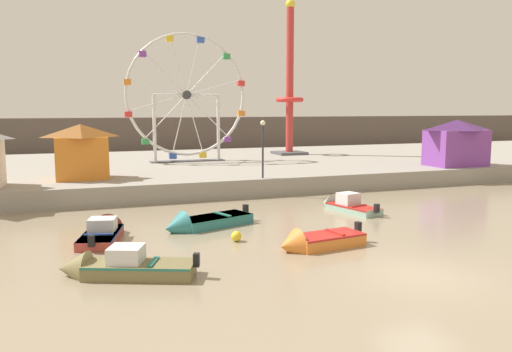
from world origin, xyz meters
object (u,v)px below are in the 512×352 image
object	(u,v)px
motorboat_faded_red	(105,231)
carnival_booth_purple_stall	(456,142)
mooring_buoy_orange	(236,236)
drop_tower_red_tower	(290,93)
motorboat_seafoam	(344,205)
ferris_wheel_white_frame	(187,98)
carnival_booth_orange_canopy	(81,151)
motorboat_teal_painted	(200,223)
promenade_lamp_near	(263,140)
motorboat_orange_hull	(315,241)
motorboat_olive_wood	(118,267)

from	to	relation	value
motorboat_faded_red	carnival_booth_purple_stall	world-z (taller)	carnival_booth_purple_stall
motorboat_faded_red	mooring_buoy_orange	distance (m)	5.81
drop_tower_red_tower	carnival_booth_purple_stall	distance (m)	16.24
motorboat_seafoam	ferris_wheel_white_frame	size ratio (longest dim) A/B	0.40
carnival_booth_purple_stall	carnival_booth_orange_canopy	distance (m)	27.19
motorboat_teal_painted	carnival_booth_orange_canopy	distance (m)	12.13
promenade_lamp_near	motorboat_orange_hull	bearing A→B (deg)	-101.31
ferris_wheel_white_frame	promenade_lamp_near	bearing A→B (deg)	-79.29
motorboat_olive_wood	promenade_lamp_near	world-z (taller)	promenade_lamp_near
motorboat_teal_painted	mooring_buoy_orange	world-z (taller)	motorboat_teal_painted
motorboat_faded_red	ferris_wheel_white_frame	distance (m)	21.57
motorboat_olive_wood	motorboat_orange_hull	xyz separation A→B (m)	(7.68, 0.90, -0.05)
motorboat_teal_painted	mooring_buoy_orange	bearing A→B (deg)	87.14
drop_tower_red_tower	carnival_booth_purple_stall	bearing A→B (deg)	-59.82
drop_tower_red_tower	motorboat_olive_wood	bearing A→B (deg)	-123.39
motorboat_faded_red	motorboat_teal_painted	bearing A→B (deg)	-74.47
motorboat_faded_red	promenade_lamp_near	world-z (taller)	promenade_lamp_near
motorboat_orange_hull	promenade_lamp_near	distance (m)	12.88
motorboat_orange_hull	promenade_lamp_near	xyz separation A→B (m)	(2.44, 12.22, 3.28)
motorboat_teal_painted	ferris_wheel_white_frame	bearing A→B (deg)	-120.62
motorboat_olive_wood	motorboat_orange_hull	size ratio (longest dim) A/B	1.19
motorboat_olive_wood	promenade_lamp_near	distance (m)	16.88
motorboat_seafoam	carnival_booth_purple_stall	size ratio (longest dim) A/B	0.91
motorboat_teal_painted	motorboat_seafoam	bearing A→B (deg)	170.73
motorboat_olive_wood	ferris_wheel_white_frame	world-z (taller)	ferris_wheel_white_frame
carnival_booth_purple_stall	mooring_buoy_orange	xyz separation A→B (m)	(-21.42, -11.62, -2.77)
motorboat_olive_wood	drop_tower_red_tower	size ratio (longest dim) A/B	0.32
motorboat_seafoam	motorboat_faded_red	xyz separation A→B (m)	(-12.74, -1.64, -0.02)
motorboat_seafoam	carnival_booth_purple_stall	bearing A→B (deg)	-76.20
motorboat_faded_red	mooring_buoy_orange	size ratio (longest dim) A/B	10.25
motorboat_teal_painted	motorboat_olive_wood	bearing A→B (deg)	34.43
promenade_lamp_near	mooring_buoy_orange	xyz separation A→B (m)	(-5.04, -10.13, -3.34)
motorboat_teal_painted	motorboat_seafoam	xyz separation A→B (m)	(8.48, 1.56, 0.03)
promenade_lamp_near	mooring_buoy_orange	world-z (taller)	promenade_lamp_near
motorboat_olive_wood	motorboat_seafoam	bearing A→B (deg)	-127.31
promenade_lamp_near	mooring_buoy_orange	size ratio (longest dim) A/B	8.25
motorboat_seafoam	drop_tower_red_tower	bearing A→B (deg)	-29.59
drop_tower_red_tower	promenade_lamp_near	size ratio (longest dim) A/B	3.97
motorboat_orange_hull	drop_tower_red_tower	world-z (taller)	drop_tower_red_tower
motorboat_orange_hull	carnival_booth_purple_stall	distance (m)	23.44
motorboat_olive_wood	drop_tower_red_tower	bearing A→B (deg)	-100.87
ferris_wheel_white_frame	carnival_booth_orange_canopy	size ratio (longest dim) A/B	3.02
motorboat_orange_hull	motorboat_seafoam	world-z (taller)	motorboat_seafoam
motorboat_teal_painted	mooring_buoy_orange	xyz separation A→B (m)	(0.86, -2.85, -0.03)
drop_tower_red_tower	carnival_booth_orange_canopy	bearing A→B (deg)	-148.91
motorboat_faded_red	ferris_wheel_white_frame	xyz separation A→B (m)	(7.94, 19.10, 6.15)
carnival_booth_purple_stall	mooring_buoy_orange	world-z (taller)	carnival_booth_purple_stall
motorboat_faded_red	drop_tower_red_tower	distance (m)	29.94
motorboat_faded_red	carnival_booth_orange_canopy	size ratio (longest dim) A/B	1.30
drop_tower_red_tower	motorboat_faded_red	bearing A→B (deg)	-129.67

